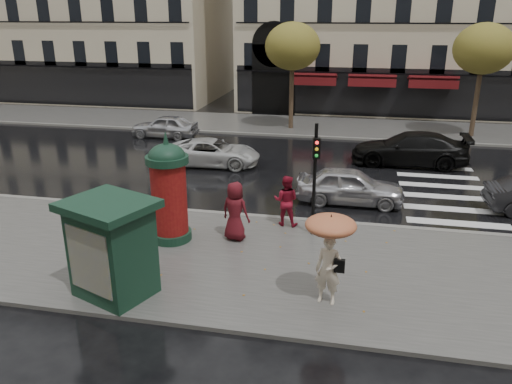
% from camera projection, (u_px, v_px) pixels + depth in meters
% --- Properties ---
extents(ground, '(160.00, 160.00, 0.00)m').
position_uv_depth(ground, '(275.00, 259.00, 15.32)').
color(ground, black).
rests_on(ground, ground).
extents(near_sidewalk, '(90.00, 7.00, 0.12)m').
position_uv_depth(near_sidewalk, '(272.00, 264.00, 14.84)').
color(near_sidewalk, '#474744').
rests_on(near_sidewalk, ground).
extents(far_sidewalk, '(90.00, 6.00, 0.12)m').
position_uv_depth(far_sidewalk, '(323.00, 127.00, 32.82)').
color(far_sidewalk, '#474744').
rests_on(far_sidewalk, ground).
extents(near_kerb, '(90.00, 0.25, 0.14)m').
position_uv_depth(near_kerb, '(289.00, 219.00, 18.06)').
color(near_kerb, slate).
rests_on(near_kerb, ground).
extents(far_kerb, '(90.00, 0.25, 0.14)m').
position_uv_depth(far_kerb, '(319.00, 137.00, 30.05)').
color(far_kerb, slate).
rests_on(far_kerb, ground).
extents(zebra_crossing, '(3.60, 11.75, 0.01)m').
position_uv_depth(zebra_crossing, '(437.00, 176.00, 23.03)').
color(zebra_crossing, silver).
rests_on(zebra_crossing, ground).
extents(tree_far_left, '(3.40, 3.40, 6.64)m').
position_uv_depth(tree_far_left, '(293.00, 47.00, 30.54)').
color(tree_far_left, '#38281C').
rests_on(tree_far_left, ground).
extents(tree_far_right, '(3.40, 3.40, 6.64)m').
position_uv_depth(tree_far_right, '(484.00, 49.00, 28.46)').
color(tree_far_right, '#38281C').
rests_on(tree_far_right, ground).
extents(woman_umbrella, '(1.27, 1.27, 2.44)m').
position_uv_depth(woman_umbrella, '(330.00, 245.00, 12.28)').
color(woman_umbrella, beige).
rests_on(woman_umbrella, near_sidewalk).
extents(woman_red, '(0.92, 0.74, 1.79)m').
position_uv_depth(woman_red, '(286.00, 201.00, 17.20)').
color(woman_red, maroon).
rests_on(woman_red, near_sidewalk).
extents(man_burgundy, '(1.09, 0.86, 1.95)m').
position_uv_depth(man_burgundy, '(235.00, 211.00, 16.06)').
color(man_burgundy, '#551118').
rests_on(man_burgundy, near_sidewalk).
extents(morris_column, '(1.34, 1.34, 3.62)m').
position_uv_depth(morris_column, '(169.00, 189.00, 15.80)').
color(morris_column, '#133323').
rests_on(morris_column, near_sidewalk).
extents(traffic_light, '(0.26, 0.37, 3.76)m').
position_uv_depth(traffic_light, '(315.00, 170.00, 15.92)').
color(traffic_light, black).
rests_on(traffic_light, near_sidewalk).
extents(newsstand, '(2.67, 2.48, 2.59)m').
position_uv_depth(newsstand, '(112.00, 247.00, 12.77)').
color(newsstand, '#133323').
rests_on(newsstand, near_sidewalk).
extents(car_silver, '(4.20, 1.70, 1.43)m').
position_uv_depth(car_silver, '(350.00, 186.00, 19.59)').
color(car_silver, silver).
rests_on(car_silver, ground).
extents(car_white, '(4.78, 2.40, 1.30)m').
position_uv_depth(car_white, '(212.00, 152.00, 24.53)').
color(car_white, silver).
rests_on(car_white, ground).
extents(car_black, '(5.59, 2.30, 1.62)m').
position_uv_depth(car_black, '(409.00, 149.00, 24.57)').
color(car_black, black).
rests_on(car_black, ground).
extents(car_far_silver, '(4.03, 1.69, 1.36)m').
position_uv_depth(car_far_silver, '(165.00, 126.00, 30.04)').
color(car_far_silver, '#BABABF').
rests_on(car_far_silver, ground).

